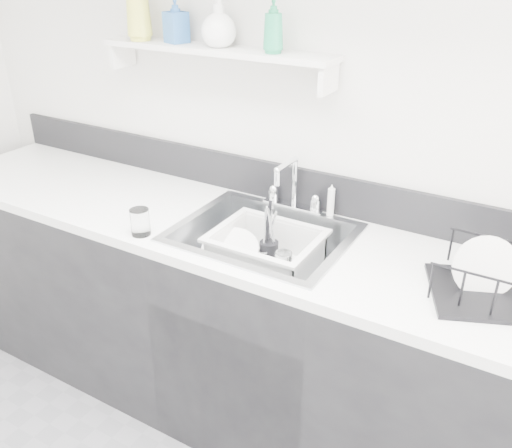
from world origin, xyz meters
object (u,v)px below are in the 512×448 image
Objects in this scene: wash_tub at (266,252)px; sink at (263,254)px; dish_rack at (502,277)px; counter_run at (262,332)px.

sink is at bearing -103.57° from wash_tub.
wash_tub is 1.01× the size of dish_rack.
sink is 1.61× the size of wash_tub.
counter_run is 0.37m from wash_tub.
sink reaches higher than counter_run.
sink is (0.00, 0.00, 0.37)m from counter_run.
counter_run is 8.03× the size of wash_tub.
counter_run is 0.98m from dish_rack.
sink is 0.02m from wash_tub.
counter_run is 5.00× the size of sink.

